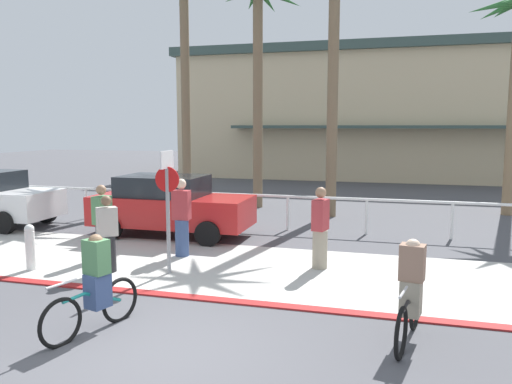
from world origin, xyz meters
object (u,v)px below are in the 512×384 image
object	(u,v)px
stop_sign_bike_lane	(168,194)
pedestrian_2	(182,220)
bollard_1	(30,247)
car_red_1	(170,205)
pedestrian_1	(320,231)
pedestrian_0	(103,225)
cyclist_teal_1	(95,286)
pedestrian_3	(108,237)
palm_tree_1	(258,40)
palm_tree_0	(185,34)
cyclist_black_0	(410,293)
palm_tree_2	(334,12)

from	to	relation	value
stop_sign_bike_lane	pedestrian_2	size ratio (longest dim) A/B	1.39
bollard_1	car_red_1	size ratio (longest dim) A/B	0.23
pedestrian_1	bollard_1	bearing A→B (deg)	-163.23
pedestrian_0	pedestrian_2	world-z (taller)	pedestrian_2
cyclist_teal_1	pedestrian_3	xyz separation A→B (m)	(-1.49, 2.74, 0.05)
pedestrian_2	pedestrian_0	bearing A→B (deg)	-155.96
palm_tree_1	pedestrian_0	world-z (taller)	palm_tree_1
pedestrian_1	pedestrian_2	xyz separation A→B (m)	(-3.27, 0.17, 0.04)
stop_sign_bike_lane	car_red_1	bearing A→B (deg)	114.75
cyclist_teal_1	pedestrian_3	distance (m)	3.12
stop_sign_bike_lane	cyclist_teal_1	xyz separation A→B (m)	(0.22, -2.98, -0.98)
palm_tree_0	cyclist_teal_1	bearing A→B (deg)	-72.53
cyclist_black_0	pedestrian_0	distance (m)	7.21
bollard_1	pedestrian_0	world-z (taller)	pedestrian_0
palm_tree_0	pedestrian_1	size ratio (longest dim) A/B	4.98
palm_tree_2	cyclist_teal_1	xyz separation A→B (m)	(-2.13, -10.62, -6.02)
bollard_1	palm_tree_2	distance (m)	11.56
palm_tree_1	car_red_1	world-z (taller)	palm_tree_1
car_red_1	cyclist_teal_1	world-z (taller)	car_red_1
palm_tree_2	bollard_1	bearing A→B (deg)	-122.72
stop_sign_bike_lane	cyclist_black_0	world-z (taller)	stop_sign_bike_lane
cyclist_black_0	pedestrian_3	bearing A→B (deg)	163.25
palm_tree_1	pedestrian_0	xyz separation A→B (m)	(-1.40, -8.27, -5.36)
bollard_1	palm_tree_2	size ratio (longest dim) A/B	0.11
car_red_1	pedestrian_1	world-z (taller)	pedestrian_1
palm_tree_0	car_red_1	distance (m)	9.07
palm_tree_0	palm_tree_2	size ratio (longest dim) A/B	1.01
pedestrian_0	pedestrian_3	world-z (taller)	pedestrian_0
bollard_1	palm_tree_1	size ratio (longest dim) A/B	0.12
bollard_1	palm_tree_2	world-z (taller)	palm_tree_2
cyclist_black_0	pedestrian_2	xyz separation A→B (m)	(-5.05, 3.42, 0.17)
cyclist_black_0	palm_tree_0	bearing A→B (deg)	125.62
palm_tree_1	pedestrian_3	distance (m)	10.66
stop_sign_bike_lane	palm_tree_0	size ratio (longest dim) A/B	0.29
cyclist_teal_1	pedestrian_0	bearing A→B (deg)	120.91
palm_tree_0	pedestrian_0	bearing A→B (deg)	-78.47
stop_sign_bike_lane	pedestrian_1	size ratio (longest dim) A/B	1.44
pedestrian_0	pedestrian_2	distance (m)	1.79
car_red_1	palm_tree_2	bearing A→B (deg)	47.62
pedestrian_2	cyclist_teal_1	bearing A→B (deg)	-83.05
palm_tree_1	pedestrian_0	bearing A→B (deg)	-99.60
car_red_1	pedestrian_0	bearing A→B (deg)	-98.28
palm_tree_1	cyclist_teal_1	size ratio (longest dim) A/B	4.60
stop_sign_bike_lane	palm_tree_0	bearing A→B (deg)	111.17
pedestrian_3	car_red_1	bearing A→B (deg)	94.44
pedestrian_1	pedestrian_2	size ratio (longest dim) A/B	0.96
car_red_1	pedestrian_3	world-z (taller)	car_red_1
stop_sign_bike_lane	bollard_1	bearing A→B (deg)	-169.09
car_red_1	cyclist_black_0	world-z (taller)	car_red_1
palm_tree_0	palm_tree_1	bearing A→B (deg)	-17.28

